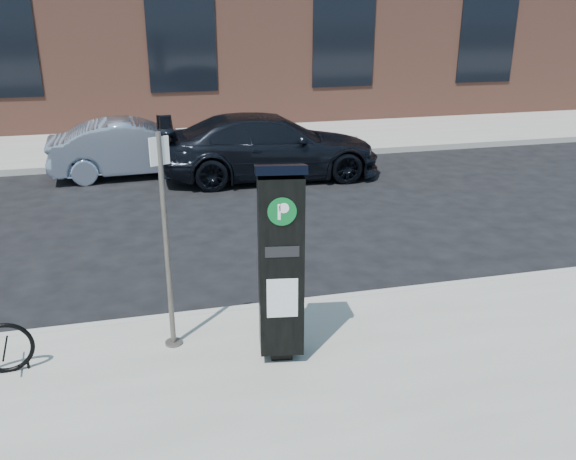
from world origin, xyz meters
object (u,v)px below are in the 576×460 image
object	(u,v)px
parking_kiosk	(281,261)
sign_pole	(166,245)
car_dark	(270,146)
car_silver	(136,148)
bike_rack	(5,348)

from	to	relation	value
parking_kiosk	sign_pole	distance (m)	1.25
sign_pole	car_dark	world-z (taller)	sign_pole
car_dark	sign_pole	bearing A→B (deg)	161.40
sign_pole	car_silver	world-z (taller)	sign_pole
parking_kiosk	car_silver	bearing A→B (deg)	108.12
sign_pole	bike_rack	xyz separation A→B (m)	(-1.72, -0.15, -0.92)
sign_pole	bike_rack	bearing A→B (deg)	160.00
parking_kiosk	car_silver	world-z (taller)	parking_kiosk
car_silver	sign_pole	bearing A→B (deg)	178.58
sign_pole	car_dark	size ratio (longest dim) A/B	0.49
parking_kiosk	car_silver	size ratio (longest dim) A/B	0.56
bike_rack	car_dark	xyz separation A→B (m)	(4.40, 7.26, 0.29)
car_dark	bike_rack	bearing A→B (deg)	150.84
parking_kiosk	bike_rack	distance (m)	2.99
parking_kiosk	car_silver	xyz separation A→B (m)	(-1.39, 8.61, -0.63)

